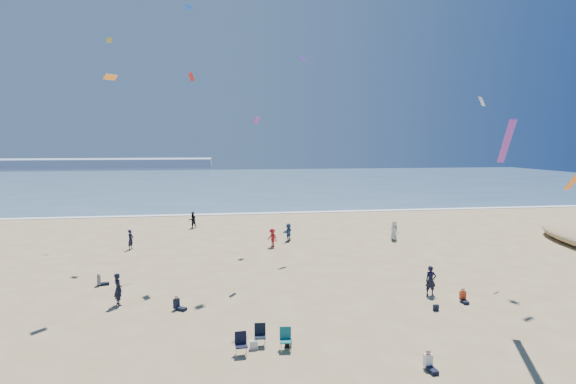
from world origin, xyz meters
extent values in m
cube|color=#476B84|center=(0.00, 95.00, 0.03)|extent=(220.00, 100.00, 0.06)
cube|color=white|center=(0.00, 45.00, 0.04)|extent=(220.00, 1.20, 0.08)
cube|color=#7A8EA8|center=(-60.00, 170.00, 1.60)|extent=(110.00, 20.00, 3.20)
imported|color=black|center=(11.38, 11.39, 0.91)|extent=(0.69, 0.48, 1.82)
imported|color=black|center=(-9.21, 26.55, 0.88)|extent=(0.62, 0.75, 1.76)
imported|color=silver|center=(15.16, 26.74, 0.95)|extent=(0.86, 1.07, 1.90)
imported|color=black|center=(-4.44, 35.95, 0.90)|extent=(1.09, 1.00, 1.79)
imported|color=black|center=(-7.24, 12.43, 0.95)|extent=(0.75, 0.83, 1.89)
imported|color=#305384|center=(5.02, 27.91, 0.85)|extent=(1.32, 1.59, 1.71)
imported|color=maroon|center=(3.23, 25.65, 0.84)|extent=(1.16, 1.23, 1.67)
cube|color=silver|center=(0.08, 5.71, 0.20)|extent=(0.35, 0.20, 0.40)
cube|color=black|center=(1.67, 5.70, 0.19)|extent=(0.30, 0.22, 0.38)
cube|color=black|center=(10.50, 8.89, 0.17)|extent=(0.28, 0.18, 0.34)
cube|color=purple|center=(1.31, 18.65, 10.95)|extent=(0.58, 0.79, 0.45)
cube|color=red|center=(-3.30, 20.56, 14.16)|extent=(0.50, 0.78, 0.59)
cube|color=blue|center=(-3.74, 26.77, 20.88)|extent=(0.63, 0.57, 0.41)
cube|color=gold|center=(-12.29, 35.38, 19.75)|extent=(0.54, 0.27, 0.55)
cube|color=orange|center=(-7.95, 15.91, 13.38)|extent=(0.83, 0.89, 0.31)
cube|color=white|center=(17.89, 17.34, 12.38)|extent=(0.66, 0.60, 0.67)
cube|color=#451D8D|center=(6.21, 27.09, 16.86)|extent=(0.86, 0.82, 0.38)
cube|color=#67279D|center=(13.34, 7.55, 9.37)|extent=(0.35, 3.14, 2.21)
cube|color=orange|center=(20.81, 11.27, 7.20)|extent=(0.35, 2.64, 1.87)
camera|label=1|loc=(-1.28, -13.81, 9.32)|focal=28.00mm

